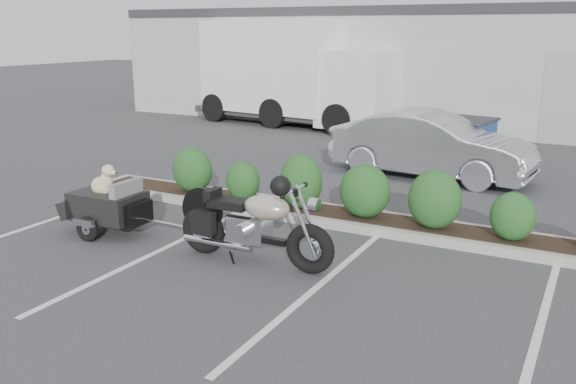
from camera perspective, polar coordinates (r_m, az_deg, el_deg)
The scene contains 8 objects.
ground at distance 9.02m, azimuth -2.70°, elevation -6.20°, with size 90.00×90.00×0.00m, color #38383A.
planter_kerb at distance 10.49m, azimuth 8.18°, elevation -2.85°, with size 12.00×1.00×0.15m, color #9E9E93.
building at distance 24.64m, azimuth 18.17°, elevation 11.33°, with size 26.00×10.00×4.00m, color #9EA099.
motorcycle at distance 8.67m, azimuth -3.31°, elevation -3.12°, with size 2.48×0.84×1.43m.
pet_trailer at distance 10.37m, azimuth -16.54°, elevation -1.09°, with size 1.97×1.10×1.18m.
sedan at distance 14.10m, azimuth 13.26°, elevation 4.29°, with size 1.56×4.49×1.48m, color silver.
dumpster at distance 15.32m, azimuth 15.06°, elevation 4.55°, with size 2.05×1.57×1.22m.
delivery_truck at distance 21.59m, azimuth 0.97°, elevation 10.86°, with size 8.04×3.60×3.55m.
Camera 1 is at (4.31, -7.23, 3.26)m, focal length 38.00 mm.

